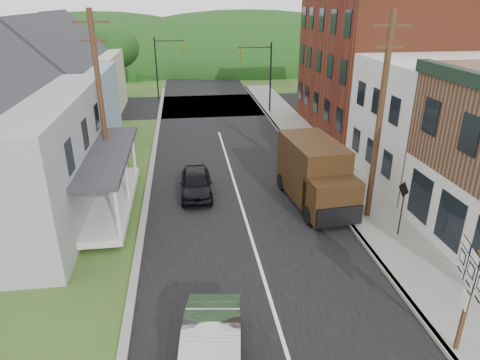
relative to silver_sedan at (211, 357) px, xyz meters
name	(u,v)px	position (x,y,z in m)	size (l,w,h in m)	color
ground	(261,271)	(2.19, 4.63, -0.74)	(120.00, 120.00, 0.00)	#2D4719
road	(231,172)	(2.19, 14.63, -0.74)	(9.00, 90.00, 0.02)	black
cross_road	(211,105)	(2.19, 31.63, -0.74)	(60.00, 9.00, 0.02)	black
sidewalk_right	(339,178)	(8.09, 12.63, -0.66)	(2.80, 55.00, 0.15)	slate
curb_right	(316,180)	(6.74, 12.63, -0.66)	(0.20, 55.00, 0.15)	slate
curb_left	(148,189)	(-2.46, 12.63, -0.68)	(0.30, 55.00, 0.12)	slate
storefront_white	(445,122)	(13.49, 12.13, 2.51)	(8.00, 7.00, 6.50)	silver
storefront_red	(375,64)	(13.49, 21.63, 4.26)	(8.00, 12.00, 10.00)	maroon
house_blue	(56,90)	(-8.81, 21.63, 2.96)	(7.14, 8.16, 7.28)	#7D93AA
house_cream	(77,70)	(-9.31, 30.63, 2.96)	(7.14, 8.16, 7.28)	#B3AC8B
utility_pole_right	(379,120)	(7.79, 8.13, 3.92)	(1.60, 0.26, 9.00)	#472D19
utility_pole_left	(101,104)	(-4.31, 12.63, 3.92)	(1.60, 0.26, 9.00)	#472D19
traffic_signal_right	(263,70)	(6.49, 28.13, 3.02)	(2.87, 0.20, 6.00)	black
traffic_signal_left	(163,61)	(-2.11, 35.13, 3.02)	(2.87, 0.20, 6.00)	black
tree_left_d	(115,48)	(-6.81, 36.63, 4.15)	(4.80, 4.80, 6.94)	#382616
forested_ridge	(198,64)	(2.19, 59.63, -0.74)	(90.00, 30.00, 16.00)	#0F330F
silver_sedan	(211,357)	(0.00, 0.00, 0.00)	(1.56, 4.47, 1.47)	#AEADB2
dark_sedan	(196,183)	(0.07, 11.67, -0.07)	(1.56, 3.89, 1.32)	black
delivery_van	(316,174)	(5.78, 9.91, 0.83)	(2.72, 5.71, 3.09)	black
route_sign_cluster	(469,287)	(6.95, -0.01, 1.53)	(0.54, 1.82, 3.26)	#472D19
warning_sign	(403,201)	(8.34, 6.27, 0.97)	(0.15, 0.67, 2.44)	black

